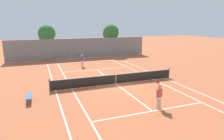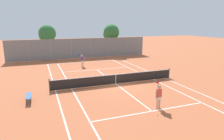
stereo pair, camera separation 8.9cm
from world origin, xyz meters
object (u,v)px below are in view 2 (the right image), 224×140
player_near_side (159,95)px  courtside_bench (28,96)px  tree_behind_right (111,33)px  loose_tennis_ball_2 (158,115)px  tennis_net (116,79)px  tree_behind_left (47,34)px  player_far_left (82,60)px  loose_tennis_ball_0 (66,66)px

player_near_side → courtside_bench: 9.26m
player_near_side → tree_behind_right: (5.06, 22.92, 3.01)m
loose_tennis_ball_2 → player_near_side: bearing=56.8°
tennis_net → tree_behind_left: tree_behind_left is taller
tennis_net → player_far_left: size_ratio=6.76×
player_far_left → tree_behind_left: tree_behind_left is taller
courtside_bench → tree_behind_left: size_ratio=0.28×
tennis_net → tree_behind_right: tree_behind_right is taller
tennis_net → tree_behind_left: 19.13m
courtside_bench → tree_behind_right: bearing=54.6°
loose_tennis_ball_2 → tree_behind_left: 25.98m
loose_tennis_ball_2 → player_far_left: bearing=94.8°
player_near_side → player_far_left: same height
courtside_bench → loose_tennis_ball_2: bearing=-34.7°
player_far_left → tree_behind_right: bearing=49.5°
loose_tennis_ball_0 → tennis_net: bearing=-70.6°
loose_tennis_ball_2 → tree_behind_left: (-5.06, 25.20, 3.78)m
loose_tennis_ball_0 → courtside_bench: (-4.19, -11.29, 0.38)m
loose_tennis_ball_0 → tree_behind_left: size_ratio=0.01×
player_near_side → tree_behind_right: 23.66m
tree_behind_right → player_far_left: bearing=-130.5°
loose_tennis_ball_2 → tennis_net: bearing=90.3°
player_near_side → courtside_bench: size_ratio=1.18×
player_near_side → loose_tennis_ball_0: 16.15m
tree_behind_right → loose_tennis_ball_0: bearing=-141.1°
tennis_net → tree_behind_right: size_ratio=2.22×
player_far_left → loose_tennis_ball_2: size_ratio=26.88×
tennis_net → player_far_left: 8.71m
tennis_net → player_near_side: size_ratio=6.76×
player_near_side → tree_behind_left: tree_behind_left is taller
player_far_left → courtside_bench: size_ratio=1.18×
tennis_net → loose_tennis_ball_2: bearing=-89.7°
loose_tennis_ball_0 → tree_behind_right: bearing=38.9°
player_far_left → loose_tennis_ball_2: bearing=-85.2°
player_far_left → courtside_bench: bearing=-121.0°
tree_behind_left → tree_behind_right: 10.80m
tennis_net → player_far_left: player_far_left is taller
courtside_bench → loose_tennis_ball_0: bearing=69.6°
tennis_net → tree_behind_left: size_ratio=2.26×
loose_tennis_ball_0 → courtside_bench: courtside_bench is taller
player_near_side → tree_behind_left: (-5.66, 24.29, 2.89)m
player_far_left → loose_tennis_ball_0: player_far_left is taller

